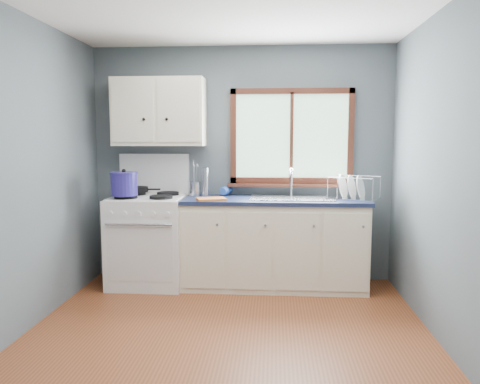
# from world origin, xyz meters

# --- Properties ---
(floor) EXTENTS (3.20, 3.60, 0.02)m
(floor) POSITION_xyz_m (0.00, 0.00, -0.01)
(floor) COLOR brown
(floor) RESTS_ON ground
(wall_back) EXTENTS (3.20, 0.02, 2.50)m
(wall_back) POSITION_xyz_m (0.00, 1.81, 1.25)
(wall_back) COLOR #566064
(wall_back) RESTS_ON ground
(wall_front) EXTENTS (3.20, 0.02, 2.50)m
(wall_front) POSITION_xyz_m (0.00, -1.81, 1.25)
(wall_front) COLOR #566064
(wall_front) RESTS_ON ground
(wall_left) EXTENTS (0.02, 3.60, 2.50)m
(wall_left) POSITION_xyz_m (-1.61, 0.00, 1.25)
(wall_left) COLOR #566064
(wall_left) RESTS_ON ground
(wall_right) EXTENTS (0.02, 3.60, 2.50)m
(wall_right) POSITION_xyz_m (1.61, 0.00, 1.25)
(wall_right) COLOR #566064
(wall_right) RESTS_ON ground
(gas_range) EXTENTS (0.76, 0.69, 1.36)m
(gas_range) POSITION_xyz_m (-0.95, 1.47, 0.49)
(gas_range) COLOR white
(gas_range) RESTS_ON floor
(base_cabinets) EXTENTS (1.85, 0.60, 0.88)m
(base_cabinets) POSITION_xyz_m (0.36, 1.49, 0.41)
(base_cabinets) COLOR #F4E9C8
(base_cabinets) RESTS_ON floor
(countertop) EXTENTS (1.89, 0.64, 0.04)m
(countertop) POSITION_xyz_m (0.36, 1.49, 0.90)
(countertop) COLOR #131C35
(countertop) RESTS_ON base_cabinets
(sink) EXTENTS (0.84, 0.46, 0.44)m
(sink) POSITION_xyz_m (0.54, 1.49, 0.86)
(sink) COLOR silver
(sink) RESTS_ON countertop
(window) EXTENTS (1.36, 0.10, 1.03)m
(window) POSITION_xyz_m (0.54, 1.77, 1.48)
(window) COLOR #9EC6A8
(window) RESTS_ON wall_back
(upper_cabinets) EXTENTS (0.95, 0.35, 0.70)m
(upper_cabinets) POSITION_xyz_m (-0.85, 1.63, 1.80)
(upper_cabinets) COLOR #F4E9C8
(upper_cabinets) RESTS_ON wall_back
(skillet) EXTENTS (0.41, 0.29, 0.05)m
(skillet) POSITION_xyz_m (-1.12, 1.62, 0.99)
(skillet) COLOR black
(skillet) RESTS_ON gas_range
(stockpot) EXTENTS (0.29, 0.29, 0.27)m
(stockpot) POSITION_xyz_m (-1.14, 1.30, 1.08)
(stockpot) COLOR navy
(stockpot) RESTS_ON gas_range
(utensil_crock) EXTENTS (0.12, 0.12, 0.38)m
(utensil_crock) POSITION_xyz_m (-0.48, 1.64, 1.00)
(utensil_crock) COLOR silver
(utensil_crock) RESTS_ON countertop
(thermos) EXTENTS (0.08, 0.08, 0.30)m
(thermos) POSITION_xyz_m (-0.37, 1.64, 1.07)
(thermos) COLOR silver
(thermos) RESTS_ON countertop
(soap_bottle) EXTENTS (0.12, 0.12, 0.26)m
(soap_bottle) POSITION_xyz_m (-0.19, 1.64, 1.05)
(soap_bottle) COLOR #2952A5
(soap_bottle) RESTS_ON countertop
(dish_towel) EXTENTS (0.33, 0.28, 0.02)m
(dish_towel) POSITION_xyz_m (-0.27, 1.31, 0.93)
(dish_towel) COLOR #C96C2D
(dish_towel) RESTS_ON countertop
(dish_rack) EXTENTS (0.57, 0.52, 0.24)m
(dish_rack) POSITION_xyz_m (1.15, 1.50, 0.98)
(dish_rack) COLOR silver
(dish_rack) RESTS_ON countertop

